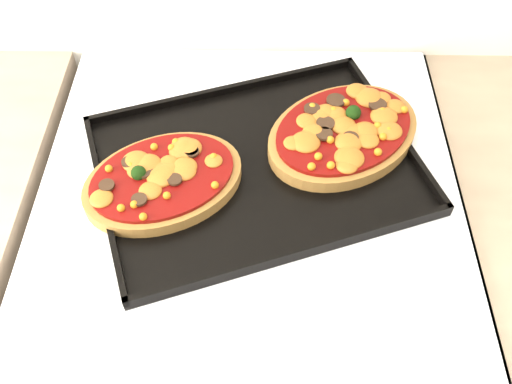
# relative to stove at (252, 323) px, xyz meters

# --- Properties ---
(stove) EXTENTS (0.60, 0.60, 0.91)m
(stove) POSITION_rel_stove_xyz_m (0.00, 0.00, 0.00)
(stove) COLOR silver
(stove) RESTS_ON floor
(baking_tray) EXTENTS (0.52, 0.45, 0.02)m
(baking_tray) POSITION_rel_stove_xyz_m (0.01, 0.02, 0.47)
(baking_tray) COLOR black
(baking_tray) RESTS_ON stove
(pizza_left) EXTENTS (0.27, 0.24, 0.03)m
(pizza_left) POSITION_rel_stove_xyz_m (-0.12, -0.02, 0.48)
(pizza_left) COLOR #AA723A
(pizza_left) RESTS_ON baking_tray
(pizza_right) EXTENTS (0.30, 0.28, 0.04)m
(pizza_right) POSITION_rel_stove_xyz_m (0.13, 0.07, 0.48)
(pizza_right) COLOR #AA723A
(pizza_right) RESTS_ON baking_tray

